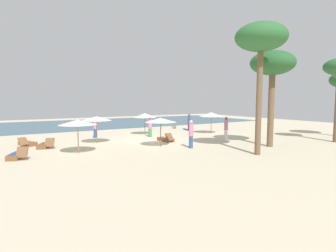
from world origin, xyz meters
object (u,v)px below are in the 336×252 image
lounger_0 (45,145)px  umbrella_1 (145,115)px  palm_3 (261,40)px  lounger_2 (166,139)px  umbrella_3 (211,114)px  lounger_1 (17,155)px  umbrella_4 (78,122)px  palm_1 (273,66)px  person_1 (150,127)px  person_4 (191,134)px  surfboard (186,129)px  person_2 (95,128)px  person_0 (189,122)px  lounger_3 (27,143)px  dog (174,127)px  person_3 (226,128)px  umbrella_0 (96,118)px  umbrella_2 (161,120)px

lounger_0 → umbrella_1: bearing=16.9°
palm_3 → lounger_0: bearing=138.7°
lounger_2 → palm_3: palm_3 is taller
umbrella_3 → lounger_1: size_ratio=1.30×
umbrella_4 → palm_3: bearing=-33.4°
lounger_1 → palm_1: 17.00m
umbrella_3 → umbrella_4: bearing=-165.8°
person_1 → person_4: bearing=-92.5°
umbrella_4 → lounger_2: size_ratio=1.32×
umbrella_3 → surfboard: size_ratio=1.17×
lounger_0 → palm_3: size_ratio=0.23×
lounger_1 → person_2: (6.26, 5.94, 0.70)m
person_0 → palm_3: size_ratio=0.24×
person_0 → lounger_3: bearing=-174.8°
person_0 → lounger_2: bearing=-140.1°
lounger_3 → dog: lounger_3 is taller
lounger_3 → person_4: person_4 is taller
person_3 → surfboard: 8.39m
lounger_1 → palm_1: palm_1 is taller
umbrella_3 → person_2: (-10.53, 2.90, -0.98)m
lounger_2 → person_2: size_ratio=0.99×
umbrella_4 → lounger_1: size_ratio=1.30×
umbrella_4 → lounger_1: umbrella_4 is taller
umbrella_0 → umbrella_4: bearing=-123.2°
umbrella_3 → lounger_2: umbrella_3 is taller
lounger_0 → palm_3: bearing=-41.3°
person_1 → palm_1: size_ratio=0.26×
person_2 → person_3: size_ratio=0.92×
lounger_2 → person_3: size_ratio=0.92×
person_3 → palm_3: bearing=-116.0°
umbrella_2 → umbrella_4: 5.54m
umbrella_1 → person_0: size_ratio=1.21×
umbrella_3 → palm_3: 11.47m
umbrella_0 → umbrella_4: umbrella_4 is taller
umbrella_0 → dog: umbrella_0 is taller
lounger_1 → person_3: person_3 is taller
lounger_0 → person_1: bearing=6.7°
umbrella_3 → umbrella_4: 13.93m
person_2 → palm_3: (6.08, -12.29, 5.83)m
lounger_0 → surfboard: lounger_0 is taller
umbrella_4 → lounger_0: (-1.47, 3.29, -1.75)m
palm_1 → dog: (0.86, 13.59, -5.42)m
umbrella_1 → umbrella_2: (-2.09, -6.55, 0.06)m
umbrella_3 → surfboard: (0.04, 4.20, -1.82)m
umbrella_3 → person_3: 4.42m
lounger_1 → person_4: bearing=-13.6°
person_4 → palm_1: (5.09, -2.41, 4.62)m
dog → surfboard: size_ratio=0.36×
person_4 → surfboard: 11.76m
person_0 → lounger_1: bearing=-160.0°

